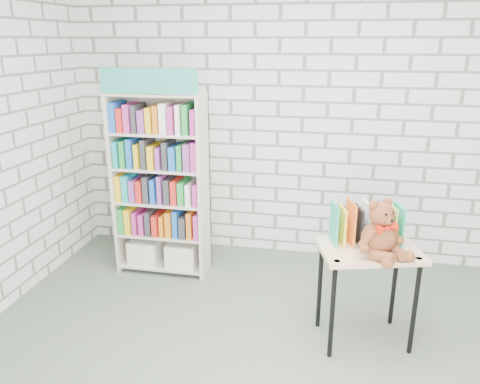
# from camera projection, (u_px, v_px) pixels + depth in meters

# --- Properties ---
(ground) EXTENTS (4.50, 4.50, 0.00)m
(ground) POSITION_uv_depth(u_px,v_px,m) (270.00, 381.00, 3.02)
(ground) COLOR #4F5D4E
(ground) RESTS_ON ground
(room_shell) EXTENTS (4.52, 4.02, 2.81)m
(room_shell) POSITION_uv_depth(u_px,v_px,m) (277.00, 103.00, 2.47)
(room_shell) COLOR silver
(room_shell) RESTS_ON ground
(bookshelf) EXTENTS (0.84, 0.33, 1.89)m
(bookshelf) POSITION_uv_depth(u_px,v_px,m) (161.00, 183.00, 4.25)
(bookshelf) COLOR beige
(bookshelf) RESTS_ON ground
(display_table) EXTENTS (0.78, 0.63, 0.73)m
(display_table) POSITION_uv_depth(u_px,v_px,m) (368.00, 262.00, 3.26)
(display_table) COLOR tan
(display_table) RESTS_ON ground
(table_books) EXTENTS (0.51, 0.33, 0.28)m
(table_books) POSITION_uv_depth(u_px,v_px,m) (366.00, 224.00, 3.29)
(table_books) COLOR teal
(table_books) RESTS_ON display_table
(teddy_bear) EXTENTS (0.38, 0.37, 0.39)m
(teddy_bear) POSITION_uv_depth(u_px,v_px,m) (382.00, 234.00, 3.08)
(teddy_bear) COLOR brown
(teddy_bear) RESTS_ON display_table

